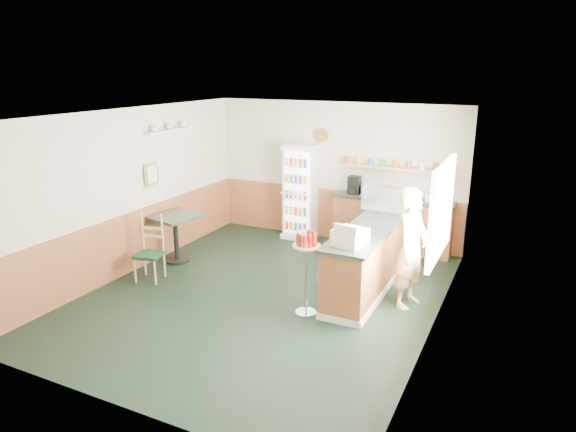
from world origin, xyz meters
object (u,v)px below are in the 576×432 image
Objects in this scene: condiment_stand at (306,259)px; cafe_table at (175,229)px; display_case at (387,199)px; cash_register at (350,237)px; shopkeeper at (411,248)px; cafe_chair at (152,245)px; drinks_fridge at (300,192)px.

cafe_table is (-2.88, 0.84, -0.21)m from condiment_stand.
display_case is at bearing 20.39° from cafe_table.
cash_register is 0.97m from shopkeeper.
cash_register is 0.44× the size of cafe_table.
display_case is at bearing 76.03° from condiment_stand.
cafe_chair is (-3.97, -0.82, -0.31)m from shopkeeper.
display_case is at bearing 100.97° from cash_register.
drinks_fridge is 3.41m from cash_register.
cafe_chair is (0.13, -0.77, -0.04)m from cafe_table.
cafe_chair reaches higher than cafe_table.
cafe_table is (-3.40, 0.58, -0.52)m from cash_register.
shopkeeper is at bearing 35.82° from condiment_stand.
shopkeeper is 4.11m from cafe_table.
drinks_fridge is 3.25m from cafe_chair.
shopkeeper is 1.89× the size of cafe_table.
shopkeeper is at bearing -2.43° from cafe_chair.
shopkeeper reaches higher than cash_register.
condiment_stand is (-1.22, -0.88, -0.06)m from shopkeeper.
drinks_fridge reaches higher than cash_register.
drinks_fridge reaches higher than condiment_stand.
drinks_fridge reaches higher than cafe_table.
condiment_stand reaches higher than cafe_chair.
condiment_stand is 1.28× the size of cafe_table.
condiment_stand is at bearing -15.43° from cafe_chair.
drinks_fridge is 1.76× the size of cafe_chair.
shopkeeper is (2.69, -2.15, -0.07)m from drinks_fridge.
display_case reaches higher than cash_register.
cafe_table is at bearing -178.64° from cash_register.
cafe_table is at bearing -159.61° from display_case.
shopkeeper is (0.70, 0.62, -0.25)m from cash_register.
condiment_stand is at bearing 138.59° from shopkeeper.
drinks_fridge is 4.63× the size of cash_register.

